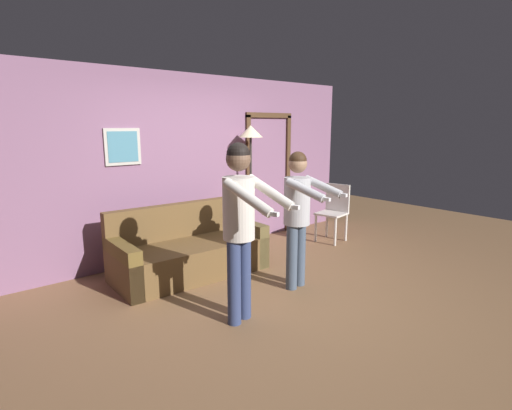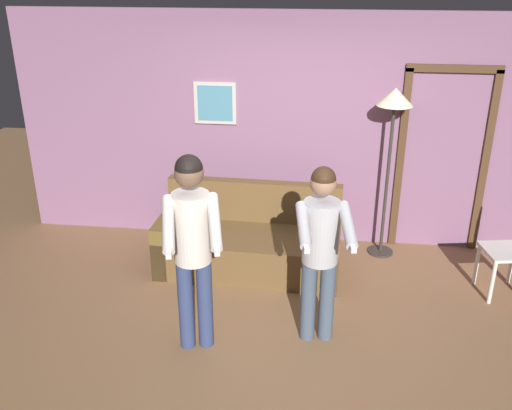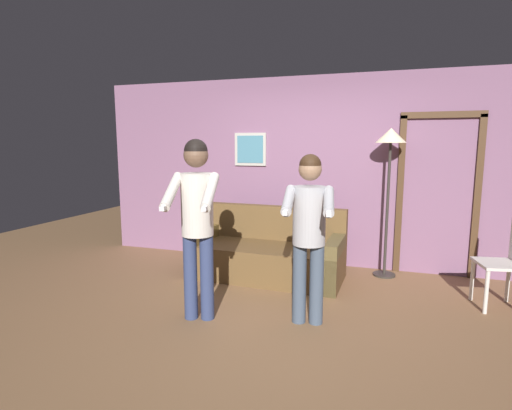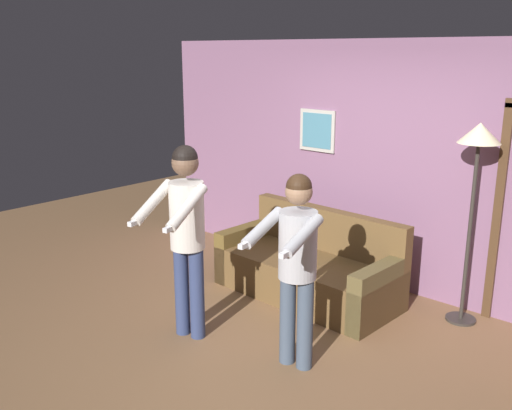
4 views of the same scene
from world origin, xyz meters
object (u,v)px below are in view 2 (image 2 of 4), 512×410
at_px(person_standing_left, 192,237).
at_px(person_standing_right, 321,242).
at_px(couch, 250,243).
at_px(torchiere_lamp, 394,114).

relative_size(person_standing_left, person_standing_right, 1.08).
height_order(couch, torchiere_lamp, torchiere_lamp).
bearing_deg(person_standing_left, torchiere_lamp, 48.57).
relative_size(couch, torchiere_lamp, 1.03).
distance_m(person_standing_left, person_standing_right, 1.04).
distance_m(torchiere_lamp, person_standing_right, 1.94).
xyz_separation_m(couch, person_standing_right, (0.75, -1.19, 0.68)).
bearing_deg(person_standing_left, couch, 79.41).
height_order(person_standing_left, person_standing_right, person_standing_left).
xyz_separation_m(torchiere_lamp, person_standing_left, (-1.70, -1.92, -0.55)).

